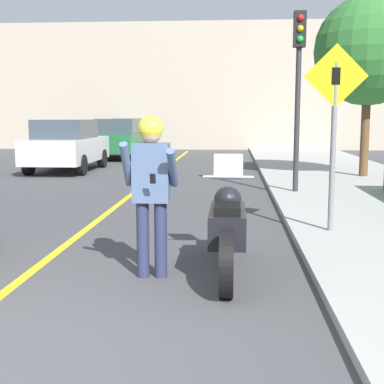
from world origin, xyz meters
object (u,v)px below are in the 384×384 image
at_px(motorcycle, 227,228).
at_px(crossing_sign, 334,120).
at_px(person_biker, 151,178).
at_px(street_tree, 369,51).
at_px(parked_car_green, 119,138).
at_px(traffic_light, 299,68).
at_px(parked_car_silver, 67,145).
at_px(parked_car_blue, 132,134).

bearing_deg(motorcycle, crossing_sign, 52.03).
xyz_separation_m(person_biker, street_tree, (4.59, 9.66, 2.45)).
distance_m(motorcycle, parked_car_green, 17.15).
bearing_deg(motorcycle, traffic_light, 76.45).
bearing_deg(person_biker, crossing_sign, 42.58).
xyz_separation_m(motorcycle, person_biker, (-0.84, -0.22, 0.59)).
xyz_separation_m(traffic_light, street_tree, (2.28, 3.32, 0.73)).
bearing_deg(street_tree, parked_car_green, 140.36).
xyz_separation_m(parked_car_silver, parked_car_blue, (0.06, 11.04, 0.00)).
xyz_separation_m(person_biker, crossing_sign, (2.34, 2.15, 0.62)).
relative_size(person_biker, parked_car_green, 0.43).
relative_size(parked_car_silver, parked_car_blue, 1.00).
relative_size(motorcycle, parked_car_silver, 0.55).
distance_m(parked_car_green, parked_car_blue, 5.74).
height_order(person_biker, parked_car_blue, person_biker).
distance_m(street_tree, parked_car_green, 11.37).
bearing_deg(person_biker, parked_car_blue, 101.24).
distance_m(person_biker, traffic_light, 6.96).
relative_size(motorcycle, street_tree, 0.47).
height_order(motorcycle, traffic_light, traffic_light).
bearing_deg(street_tree, parked_car_silver, 169.32).
bearing_deg(person_biker, street_tree, 64.56).
bearing_deg(parked_car_silver, person_biker, -68.37).
height_order(street_tree, parked_car_silver, street_tree).
xyz_separation_m(person_biker, parked_car_silver, (-4.51, 11.38, -0.26)).
bearing_deg(traffic_light, crossing_sign, -89.56).
relative_size(parked_car_silver, parked_car_green, 1.00).
xyz_separation_m(person_biker, parked_car_green, (-3.91, 16.70, -0.26)).
bearing_deg(parked_car_green, parked_car_blue, 95.47).
distance_m(crossing_sign, parked_car_silver, 11.52).
bearing_deg(street_tree, parked_car_blue, 125.35).
height_order(parked_car_silver, parked_car_green, same).
xyz_separation_m(parked_car_green, parked_car_blue, (-0.55, 5.71, 0.00)).
bearing_deg(parked_car_silver, crossing_sign, -53.38).
height_order(person_biker, parked_car_silver, person_biker).
relative_size(traffic_light, street_tree, 0.79).
bearing_deg(parked_car_silver, parked_car_green, 83.51).
relative_size(motorcycle, parked_car_blue, 0.55).
bearing_deg(parked_car_blue, crossing_sign, -71.46).
bearing_deg(street_tree, person_biker, -115.44).
distance_m(person_biker, parked_car_green, 17.15).
height_order(person_biker, street_tree, street_tree).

